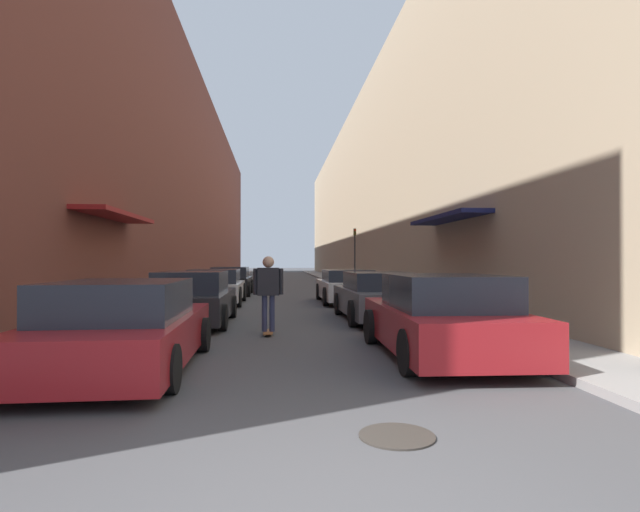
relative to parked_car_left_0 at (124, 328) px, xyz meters
The scene contains 15 objects.
ground 22.85m from the parked_car_left_0, 83.60° to the left, with size 151.66×151.66×0.00m, color #424244.
curb_strip_left 29.65m from the parked_car_left_0, 93.55° to the left, with size 1.80×68.93×0.12m.
curb_strip_right 30.40m from the parked_car_left_0, 76.82° to the left, with size 1.80×68.93×0.12m.
building_row_left 30.64m from the parked_car_left_0, 99.09° to the left, with size 4.90×68.93×14.04m.
building_row_right 31.71m from the parked_car_left_0, 71.63° to the left, with size 4.90×68.93×12.88m.
parked_car_left_0 is the anchor object (origin of this frame).
parked_car_left_1 5.31m from the parked_car_left_0, 88.50° to the left, with size 1.93×4.31×1.34m.
parked_car_left_2 11.10m from the parked_car_left_0, 89.97° to the left, with size 2.07×4.29×1.29m.
parked_car_left_3 15.94m from the parked_car_left_0, 89.50° to the left, with size 1.93×4.02×1.31m.
parked_car_right_0 5.04m from the parked_car_left_0, ahead, with size 2.06×4.47×1.38m.
parked_car_right_1 7.64m from the parked_car_left_0, 49.34° to the left, with size 1.98×4.52×1.30m.
parked_car_right_2 12.37m from the parked_car_left_0, 66.59° to the left, with size 2.05×4.63×1.26m.
skateboarder 3.96m from the parked_car_left_0, 58.54° to the left, with size 0.65×0.78×1.71m.
manhole_cover 4.54m from the parked_car_left_0, 42.34° to the right, with size 0.70×0.70×0.02m.
traffic_light 26.15m from the parked_car_left_0, 73.46° to the left, with size 0.16×0.22×3.59m.
Camera 1 is at (-0.33, -2.65, 1.62)m, focal length 28.00 mm.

